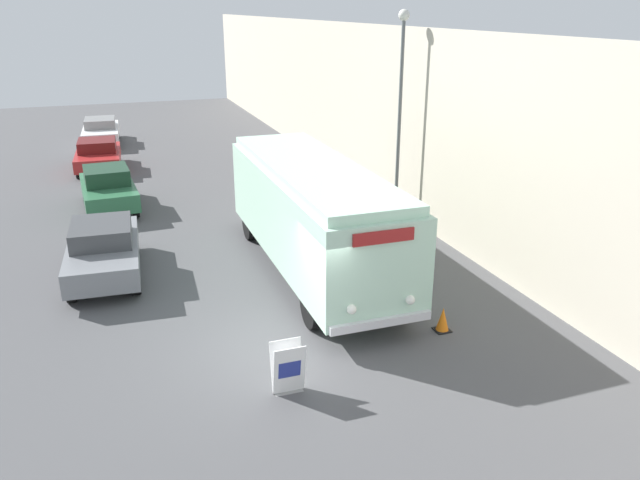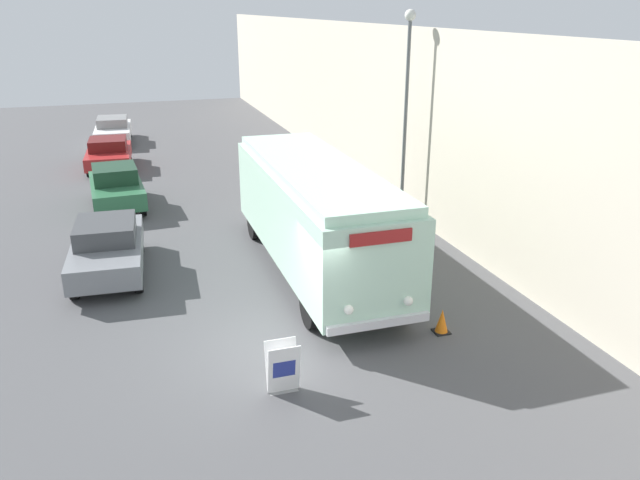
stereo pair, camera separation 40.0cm
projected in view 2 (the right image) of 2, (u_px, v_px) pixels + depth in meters
The scene contains 10 objects.
ground_plane at pixel (286, 348), 13.90m from camera, with size 80.00×80.00×0.00m, color #4C4C4F.
building_wall_right at pixel (391, 115), 23.61m from camera, with size 0.30×60.00×6.50m.
vintage_bus at pixel (316, 212), 17.33m from camera, with size 2.54×9.27×3.13m.
sign_board at pixel (283, 368), 12.18m from camera, with size 0.64×0.40×1.07m.
streetlamp at pixel (407, 92), 20.38m from camera, with size 0.36×0.36×7.05m.
parked_car_near at pixel (107, 247), 17.53m from camera, with size 2.12×4.46×1.52m.
parked_car_mid at pixel (116, 187), 23.31m from camera, with size 2.03×4.11×1.57m.
parked_car_far at pixel (109, 153), 28.96m from camera, with size 2.13×4.10×1.39m.
parked_car_distant at pixel (113, 130), 34.44m from camera, with size 2.04×4.54×1.39m.
traffic_cone at pixel (442, 321), 14.47m from camera, with size 0.36×0.36×0.59m.
Camera 2 is at (-2.97, -11.81, 7.16)m, focal length 35.00 mm.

